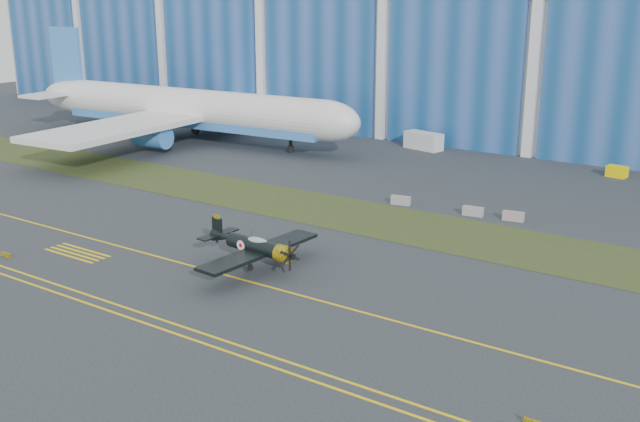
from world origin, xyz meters
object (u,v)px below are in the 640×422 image
Objects in this scene: jetliner at (188,66)px; tug at (617,172)px; shipping_container at (423,141)px; warbird at (254,246)px.

tug is at bearing 7.71° from jetliner.
tug is (25.85, -1.63, -0.51)m from shipping_container.
tug is at bearing 75.84° from warbird.
warbird is 0.19× the size of jetliner.
shipping_container is at bearing -175.21° from tug.
jetliner is at bearing 143.02° from warbird.
shipping_container is at bearing 105.93° from warbird.
tug is (56.22, 11.78, -9.99)m from jetliner.
tug is (15.78, 47.29, -1.34)m from warbird.
shipping_container is (-10.07, 48.92, -0.83)m from warbird.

